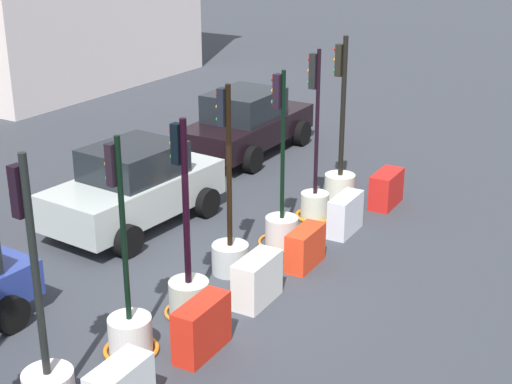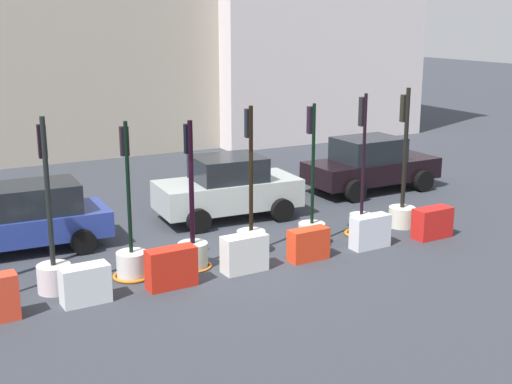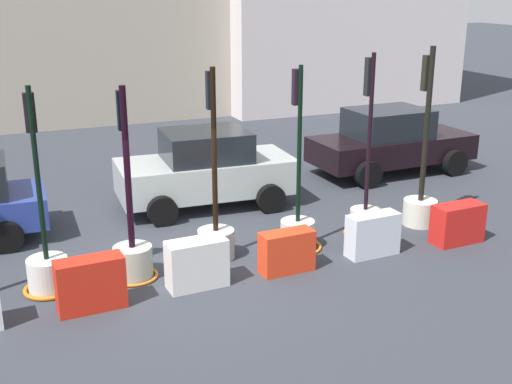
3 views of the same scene
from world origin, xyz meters
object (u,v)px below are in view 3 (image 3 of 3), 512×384
object	(u,v)px
traffic_light_2	(47,263)
construction_barrier_3	(197,264)
traffic_light_7	(421,194)
car_silver_hatchback	(206,169)
traffic_light_6	(365,210)
construction_barrier_2	(91,284)
construction_barrier_4	(287,252)
traffic_light_4	(216,228)
traffic_light_3	(132,249)
car_black_sedan	(390,141)
traffic_light_5	(297,223)
construction_barrier_6	(458,224)
construction_barrier_5	(373,235)

from	to	relation	value
traffic_light_2	construction_barrier_3	distance (m)	2.51
traffic_light_7	car_silver_hatchback	world-z (taller)	traffic_light_7
traffic_light_6	car_silver_hatchback	bearing A→B (deg)	127.78
construction_barrier_2	construction_barrier_4	world-z (taller)	construction_barrier_2
traffic_light_4	construction_barrier_4	xyz separation A→B (m)	(0.96, -1.08, -0.21)
traffic_light_3	traffic_light_6	world-z (taller)	traffic_light_6
construction_barrier_2	car_silver_hatchback	bearing A→B (deg)	50.84
construction_barrier_2	construction_barrier_4	distance (m)	3.48
construction_barrier_2	car_black_sedan	bearing A→B (deg)	28.25
construction_barrier_3	car_silver_hatchback	bearing A→B (deg)	68.88
traffic_light_2	traffic_light_5	xyz separation A→B (m)	(4.70, 0.01, 0.02)
traffic_light_4	traffic_light_7	bearing A→B (deg)	-0.44
traffic_light_2	construction_barrier_4	bearing A→B (deg)	-12.51
traffic_light_2	traffic_light_5	bearing A→B (deg)	0.08
traffic_light_4	traffic_light_6	bearing A→B (deg)	-1.99
traffic_light_4	traffic_light_5	xyz separation A→B (m)	(1.63, -0.18, -0.08)
traffic_light_6	traffic_light_7	xyz separation A→B (m)	(1.43, 0.08, 0.14)
traffic_light_6	construction_barrier_2	size ratio (longest dim) A/B	3.44
traffic_light_5	traffic_light_6	distance (m)	1.59
construction_barrier_4	construction_barrier_6	bearing A→B (deg)	-1.59
traffic_light_7	construction_barrier_2	distance (m)	7.25
traffic_light_7	construction_barrier_6	distance (m)	1.18
traffic_light_3	construction_barrier_3	bearing A→B (deg)	-40.36
traffic_light_3	car_black_sedan	bearing A→B (deg)	25.85
traffic_light_7	traffic_light_4	bearing A→B (deg)	179.56
construction_barrier_3	construction_barrier_6	world-z (taller)	construction_barrier_3
traffic_light_4	car_silver_hatchback	bearing A→B (deg)	74.35
traffic_light_6	construction_barrier_6	bearing A→B (deg)	-35.87
construction_barrier_5	car_black_sedan	distance (m)	5.91
traffic_light_6	car_silver_hatchback	xyz separation A→B (m)	(-2.38, 3.07, 0.33)
construction_barrier_2	construction_barrier_5	bearing A→B (deg)	0.98
traffic_light_7	construction_barrier_2	size ratio (longest dim) A/B	3.50
traffic_light_4	construction_barrier_6	distance (m)	4.85
construction_barrier_2	construction_barrier_6	xyz separation A→B (m)	(7.21, -0.04, -0.03)
traffic_light_3	traffic_light_4	bearing A→B (deg)	8.73
traffic_light_3	construction_barrier_5	bearing A→B (deg)	-10.27
traffic_light_5	traffic_light_3	bearing A→B (deg)	-178.74
construction_barrier_6	construction_barrier_3	bearing A→B (deg)	178.43
traffic_light_2	traffic_light_7	size ratio (longest dim) A/B	0.92
construction_barrier_6	construction_barrier_2	bearing A→B (deg)	179.68
traffic_light_3	construction_barrier_4	distance (m)	2.73
construction_barrier_3	car_silver_hatchback	world-z (taller)	car_silver_hatchback
traffic_light_2	car_black_sedan	distance (m)	10.18
traffic_light_3	construction_barrier_3	distance (m)	1.22
car_silver_hatchback	car_black_sedan	xyz separation A→B (m)	(5.53, 0.66, -0.00)
traffic_light_4	construction_barrier_6	bearing A→B (deg)	-14.16
traffic_light_4	car_black_sedan	world-z (taller)	traffic_light_4
traffic_light_4	construction_barrier_3	distance (m)	1.27
traffic_light_4	traffic_light_5	world-z (taller)	traffic_light_4
traffic_light_5	traffic_light_6	world-z (taller)	traffic_light_6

